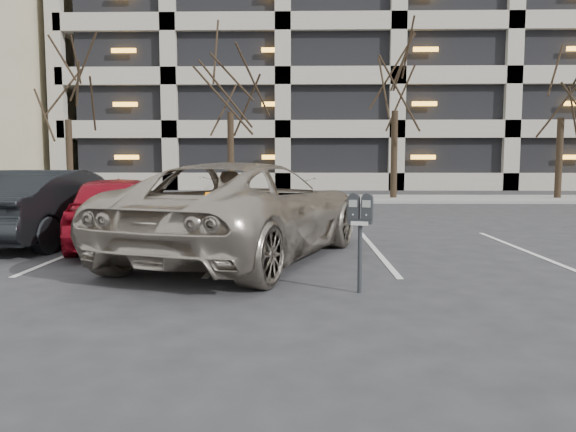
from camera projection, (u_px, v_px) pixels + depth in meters
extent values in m
plane|color=#28282B|center=(302.00, 275.00, 8.31)|extent=(140.00, 140.00, 0.00)
cube|color=gray|center=(300.00, 199.00, 24.22)|extent=(80.00, 4.00, 0.12)
cube|color=silver|center=(81.00, 249.00, 10.69)|extent=(0.10, 5.20, 0.00)
cube|color=silver|center=(228.00, 250.00, 10.63)|extent=(0.10, 5.20, 0.00)
cube|color=silver|center=(376.00, 250.00, 10.57)|extent=(0.10, 5.20, 0.00)
cube|color=silver|center=(525.00, 251.00, 10.51)|extent=(0.10, 5.20, 0.00)
cube|color=black|center=(464.00, 61.00, 41.01)|extent=(49.92, 19.20, 18.00)
cylinder|color=black|center=(70.00, 160.00, 24.27)|extent=(0.28, 0.28, 3.45)
cylinder|color=black|center=(231.00, 156.00, 24.11)|extent=(0.28, 0.28, 3.77)
cylinder|color=black|center=(394.00, 156.00, 23.96)|extent=(0.28, 0.28, 3.81)
cylinder|color=black|center=(559.00, 159.00, 23.83)|extent=(0.28, 0.28, 3.50)
cylinder|color=black|center=(360.00, 258.00, 7.15)|extent=(0.06, 0.06, 0.90)
cube|color=black|center=(360.00, 221.00, 7.10)|extent=(0.32, 0.18, 0.06)
cube|color=silver|center=(359.00, 223.00, 7.05)|extent=(0.21, 0.07, 0.05)
cube|color=gray|center=(353.00, 204.00, 7.05)|extent=(0.10, 0.04, 0.09)
cube|color=gray|center=(366.00, 204.00, 7.00)|extent=(0.10, 0.04, 0.09)
imported|color=#B3A898|center=(246.00, 211.00, 9.68)|extent=(4.59, 6.55, 1.66)
cube|color=orange|center=(216.00, 162.00, 8.57)|extent=(0.10, 0.20, 0.01)
imported|color=maroon|center=(119.00, 210.00, 11.03)|extent=(2.61, 4.50, 1.44)
imported|color=black|center=(57.00, 206.00, 11.55)|extent=(2.39, 4.77, 1.50)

